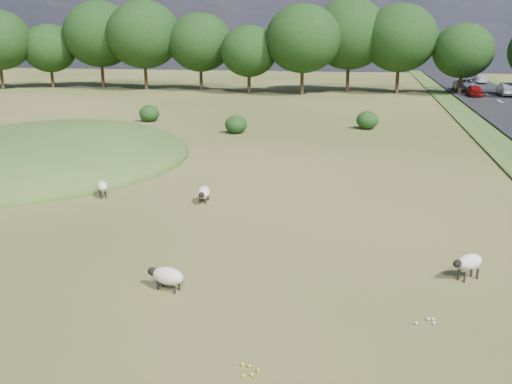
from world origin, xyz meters
TOP-DOWN VIEW (x-y plane):
  - ground at (0.00, 20.00)m, footprint 160.00×160.00m
  - mound at (-12.00, 12.00)m, footprint 16.00×20.00m
  - treeline at (-1.06, 55.44)m, footprint 96.28×14.66m
  - shrubs at (-3.07, 26.43)m, footprint 19.95×6.13m
  - sheep_0 at (-0.64, 5.43)m, footprint 0.64×1.24m
  - sheep_2 at (-5.34, 5.29)m, footprint 0.84×1.06m
  - sheep_3 at (9.47, -0.92)m, footprint 1.08×0.96m
  - sheep_5 at (0.87, -3.39)m, footprint 1.25×0.76m
  - car_1 at (21.90, 72.54)m, footprint 1.82×4.48m
  - car_3 at (21.90, 54.20)m, footprint 1.63×4.68m
  - car_6 at (18.10, 60.42)m, footprint 2.46×5.34m
  - car_7 at (18.10, 52.82)m, footprint 1.52×3.79m

SIDE VIEW (x-z plane):
  - ground at x=0.00m, z-range 0.00..0.00m
  - mound at x=-12.00m, z-range -2.00..2.00m
  - sheep_5 at x=0.87m, z-range 0.09..0.78m
  - sheep_0 at x=-0.64m, z-range 0.09..0.79m
  - sheep_2 at x=-5.34m, z-range 0.15..0.91m
  - sheep_3 at x=9.47m, z-range 0.16..0.96m
  - shrubs at x=-3.07m, z-range -0.01..1.40m
  - car_7 at x=18.10m, z-range 0.25..1.54m
  - car_1 at x=21.90m, z-range 0.25..1.55m
  - car_6 at x=18.10m, z-range 0.25..1.73m
  - car_3 at x=21.90m, z-range 0.25..1.79m
  - treeline at x=-1.06m, z-range 0.72..12.41m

